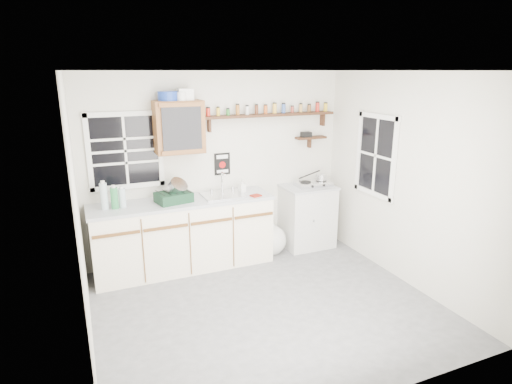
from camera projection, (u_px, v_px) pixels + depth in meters
room at (267, 197)px, 4.38m from camera, size 3.64×3.24×2.54m
main_cabinet at (184, 234)px, 5.53m from camera, size 2.31×0.63×0.92m
right_cabinet at (307, 216)px, 6.24m from camera, size 0.73×0.57×0.91m
sink at (223, 195)px, 5.61m from camera, size 0.52×0.44×0.29m
upper_cabinet at (179, 127)px, 5.30m from camera, size 0.60×0.32×0.65m
upper_cabinet_clutter at (175, 96)px, 5.18m from camera, size 0.43×0.24×0.14m
spice_shelf at (271, 114)px, 5.81m from camera, size 1.91×0.18×0.35m
secondary_shelf at (309, 137)px, 6.15m from camera, size 0.45×0.16×0.24m
warning_sign at (222, 164)px, 5.80m from camera, size 0.22×0.02×0.30m
window_back at (125, 151)px, 5.25m from camera, size 0.93×0.03×0.98m
window_right at (376, 156)px, 5.49m from camera, size 0.03×0.78×1.08m
water_bottles at (112, 197)px, 5.05m from camera, size 0.29×0.10×0.35m
dish_rack at (175, 194)px, 5.31m from camera, size 0.47×0.39×0.31m
soap_bottle at (242, 186)px, 5.74m from camera, size 0.10×0.10×0.17m
rag at (256, 196)px, 5.58m from camera, size 0.15×0.14×0.02m
hotplate at (313, 183)px, 6.12m from camera, size 0.52×0.29×0.07m
saucepan at (321, 177)px, 6.15m from camera, size 0.36×0.25×0.16m
trash_bag at (272, 240)px, 6.02m from camera, size 0.41×0.37×0.47m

